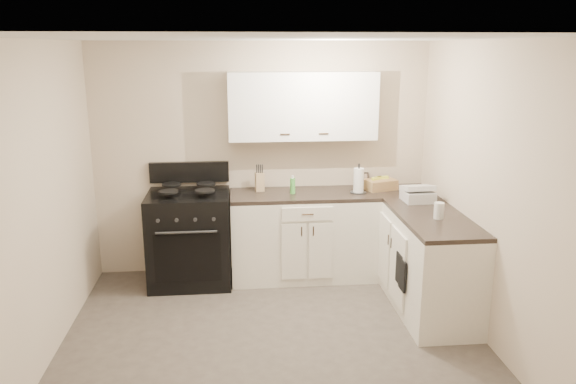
{
  "coord_description": "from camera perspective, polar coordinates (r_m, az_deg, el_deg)",
  "views": [
    {
      "loc": [
        -0.29,
        -4.2,
        2.44
      ],
      "look_at": [
        0.19,
        0.85,
        1.12
      ],
      "focal_mm": 35.0,
      "sensor_mm": 36.0,
      "label": 1
    }
  ],
  "objects": [
    {
      "name": "base_cabinets_right",
      "position": [
        5.71,
        13.23,
        -6.24
      ],
      "size": [
        0.6,
        1.9,
        0.9
      ],
      "primitive_type": "cube",
      "color": "silver",
      "rests_on": "floor"
    },
    {
      "name": "oven_mitt_near",
      "position": [
        5.18,
        11.55,
        -8.26
      ],
      "size": [
        0.02,
        0.16,
        0.29
      ],
      "primitive_type": "cube",
      "color": "black",
      "rests_on": "base_cabinets_right"
    },
    {
      "name": "floor",
      "position": [
        4.86,
        -1.36,
        -15.57
      ],
      "size": [
        3.6,
        3.6,
        0.0
      ],
      "primitive_type": "plane",
      "color": "#473F38",
      "rests_on": "ground"
    },
    {
      "name": "wicker_basket",
      "position": [
        6.15,
        9.35,
        0.77
      ],
      "size": [
        0.37,
        0.3,
        0.11
      ],
      "primitive_type": "cube",
      "rotation": [
        0.0,
        0.0,
        0.3
      ],
      "color": "#A98550",
      "rests_on": "countertop_right"
    },
    {
      "name": "wall_front",
      "position": [
        2.69,
        1.35,
        -11.72
      ],
      "size": [
        3.6,
        0.0,
        3.6
      ],
      "primitive_type": "plane",
      "rotation": [
        -1.57,
        0.0,
        0.0
      ],
      "color": "beige",
      "rests_on": "ground"
    },
    {
      "name": "ceiling",
      "position": [
        4.21,
        -1.57,
        15.36
      ],
      "size": [
        3.6,
        3.6,
        0.0
      ],
      "primitive_type": "plane",
      "color": "white",
      "rests_on": "wall_back"
    },
    {
      "name": "base_cabinets_back",
      "position": [
        6.08,
        1.59,
        -4.57
      ],
      "size": [
        1.55,
        0.6,
        0.9
      ],
      "primitive_type": "cube",
      "color": "silver",
      "rests_on": "floor"
    },
    {
      "name": "upper_cabinets",
      "position": [
        5.92,
        1.5,
        8.73
      ],
      "size": [
        1.55,
        0.3,
        0.7
      ],
      "primitive_type": "cube",
      "color": "white",
      "rests_on": "wall_back"
    },
    {
      "name": "soap_bottle",
      "position": [
        5.88,
        0.48,
        0.62
      ],
      "size": [
        0.06,
        0.06,
        0.17
      ],
      "primitive_type": "cylinder",
      "rotation": [
        0.0,
        0.0,
        0.12
      ],
      "color": "green",
      "rests_on": "countertop_back"
    },
    {
      "name": "wall_back",
      "position": [
        6.12,
        -2.67,
        3.33
      ],
      "size": [
        3.6,
        0.0,
        3.6
      ],
      "primitive_type": "plane",
      "rotation": [
        1.57,
        0.0,
        0.0
      ],
      "color": "beige",
      "rests_on": "ground"
    },
    {
      "name": "wall_left",
      "position": [
        4.61,
        -24.36,
        -1.73
      ],
      "size": [
        0.0,
        3.6,
        3.6
      ],
      "primitive_type": "plane",
      "rotation": [
        1.57,
        0.0,
        1.57
      ],
      "color": "beige",
      "rests_on": "ground"
    },
    {
      "name": "paper_towel",
      "position": [
        5.96,
        7.18,
        1.16
      ],
      "size": [
        0.13,
        0.13,
        0.26
      ],
      "primitive_type": "cylinder",
      "rotation": [
        0.0,
        0.0,
        -0.26
      ],
      "color": "white",
      "rests_on": "countertop_back"
    },
    {
      "name": "wall_right",
      "position": [
        4.84,
        20.33,
        -0.62
      ],
      "size": [
        0.0,
        3.6,
        3.6
      ],
      "primitive_type": "plane",
      "rotation": [
        1.57,
        0.0,
        -1.57
      ],
      "color": "beige",
      "rests_on": "ground"
    },
    {
      "name": "countertop_back",
      "position": [
        5.94,
        1.62,
        -0.28
      ],
      "size": [
        1.55,
        0.6,
        0.04
      ],
      "primitive_type": "cube",
      "color": "black",
      "rests_on": "base_cabinets_back"
    },
    {
      "name": "stove",
      "position": [
        6.03,
        -9.91,
        -4.85
      ],
      "size": [
        0.84,
        0.72,
        1.02
      ],
      "primitive_type": "cube",
      "color": "black",
      "rests_on": "floor"
    },
    {
      "name": "knife_block",
      "position": [
        6.0,
        -2.89,
        1.03
      ],
      "size": [
        0.1,
        0.09,
        0.2
      ],
      "primitive_type": "cube",
      "rotation": [
        0.0,
        0.0,
        0.16
      ],
      "color": "tan",
      "rests_on": "countertop_back"
    },
    {
      "name": "countertop_grill",
      "position": [
        5.75,
        13.05,
        -0.4
      ],
      "size": [
        0.3,
        0.28,
        0.11
      ],
      "primitive_type": "cube",
      "rotation": [
        0.0,
        0.0,
        0.04
      ],
      "color": "silver",
      "rests_on": "countertop_right"
    },
    {
      "name": "picture_frame",
      "position": [
        6.29,
        7.63,
        1.32
      ],
      "size": [
        0.12,
        0.04,
        0.15
      ],
      "primitive_type": "cube",
      "rotation": [
        -0.14,
        0.0,
        -0.04
      ],
      "color": "black",
      "rests_on": "countertop_back"
    },
    {
      "name": "glass_jar",
      "position": [
        5.21,
        15.07,
        -1.84
      ],
      "size": [
        0.11,
        0.11,
        0.15
      ],
      "primitive_type": "cylinder",
      "rotation": [
        0.0,
        0.0,
        0.35
      ],
      "color": "silver",
      "rests_on": "countertop_right"
    },
    {
      "name": "oven_mitt_far",
      "position": [
        5.26,
        11.25,
        -7.65
      ],
      "size": [
        0.02,
        0.16,
        0.29
      ],
      "primitive_type": "cube",
      "color": "black",
      "rests_on": "base_cabinets_right"
    },
    {
      "name": "countertop_right",
      "position": [
        5.57,
        13.51,
        -1.71
      ],
      "size": [
        0.6,
        1.9,
        0.04
      ],
      "primitive_type": "cube",
      "color": "black",
      "rests_on": "base_cabinets_right"
    }
  ]
}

